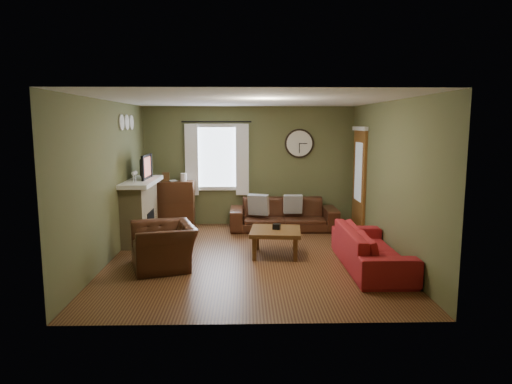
{
  "coord_description": "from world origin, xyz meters",
  "views": [
    {
      "loc": [
        -0.09,
        -7.44,
        2.22
      ],
      "look_at": [
        0.1,
        0.4,
        1.05
      ],
      "focal_mm": 32.0,
      "sensor_mm": 36.0,
      "label": 1
    }
  ],
  "objects_px": {
    "sofa_brown": "(284,214)",
    "armchair": "(164,246)",
    "sofa_red": "(371,248)",
    "bookshelf": "(174,205)",
    "coffee_table": "(275,242)"
  },
  "relations": [
    {
      "from": "bookshelf",
      "to": "sofa_brown",
      "type": "distance_m",
      "value": 2.35
    },
    {
      "from": "bookshelf",
      "to": "sofa_brown",
      "type": "height_order",
      "value": "bookshelf"
    },
    {
      "from": "sofa_red",
      "to": "armchair",
      "type": "distance_m",
      "value": 3.23
    },
    {
      "from": "sofa_red",
      "to": "armchair",
      "type": "xyz_separation_m",
      "value": [
        -3.23,
        0.11,
        0.03
      ]
    },
    {
      "from": "bookshelf",
      "to": "armchair",
      "type": "bearing_deg",
      "value": -84.8
    },
    {
      "from": "bookshelf",
      "to": "coffee_table",
      "type": "xyz_separation_m",
      "value": [
        2.04,
        -2.13,
        -0.28
      ]
    },
    {
      "from": "bookshelf",
      "to": "armchair",
      "type": "height_order",
      "value": "bookshelf"
    },
    {
      "from": "sofa_brown",
      "to": "armchair",
      "type": "relative_size",
      "value": 2.15
    },
    {
      "from": "armchair",
      "to": "sofa_brown",
      "type": "bearing_deg",
      "value": 122.48
    },
    {
      "from": "sofa_brown",
      "to": "armchair",
      "type": "distance_m",
      "value": 3.28
    },
    {
      "from": "sofa_red",
      "to": "coffee_table",
      "type": "height_order",
      "value": "sofa_red"
    },
    {
      "from": "coffee_table",
      "to": "bookshelf",
      "type": "bearing_deg",
      "value": 133.7
    },
    {
      "from": "sofa_red",
      "to": "armchair",
      "type": "relative_size",
      "value": 2.03
    },
    {
      "from": "sofa_brown",
      "to": "sofa_red",
      "type": "relative_size",
      "value": 1.06
    },
    {
      "from": "bookshelf",
      "to": "coffee_table",
      "type": "distance_m",
      "value": 2.96
    }
  ]
}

